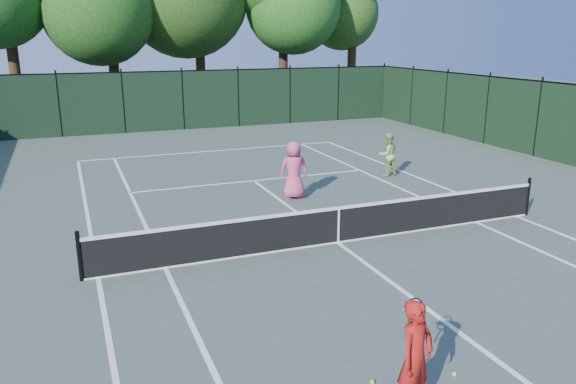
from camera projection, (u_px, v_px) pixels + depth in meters
name	position (u px, v px, depth m)	size (l,w,h in m)	color
ground	(338.00, 243.00, 13.46)	(90.00, 90.00, 0.00)	#435147
sideline_doubles_left	(98.00, 278.00, 11.51)	(0.10, 23.77, 0.01)	white
sideline_doubles_right	(517.00, 216.00, 15.42)	(0.10, 23.77, 0.01)	white
sideline_singles_left	(165.00, 268.00, 11.99)	(0.10, 23.77, 0.01)	white
sideline_singles_right	(476.00, 222.00, 14.93)	(0.10, 23.77, 0.01)	white
baseline_far	(214.00, 151.00, 24.09)	(10.97, 0.10, 0.01)	white
service_line_far	(254.00, 181.00, 19.18)	(8.23, 0.10, 0.01)	white
center_service_line	(338.00, 243.00, 13.46)	(0.10, 12.80, 0.01)	white
tennis_net	(338.00, 224.00, 13.33)	(11.69, 0.09, 1.06)	black
fence_far	(183.00, 101.00, 29.15)	(24.00, 0.05, 3.00)	black
coach	(415.00, 358.00, 7.21)	(0.78, 0.83, 1.60)	#A51812
player_pink	(294.00, 170.00, 16.93)	(0.95, 0.72, 1.76)	#CE4870
player_green	(387.00, 155.00, 19.67)	(0.80, 0.65, 1.53)	#9DC060
loose_ball_near_cart	(454.00, 374.00, 8.20)	(0.07, 0.07, 0.07)	#EDF431
loose_ball_midcourt	(372.00, 382.00, 8.01)	(0.07, 0.07, 0.07)	#C0DE2D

